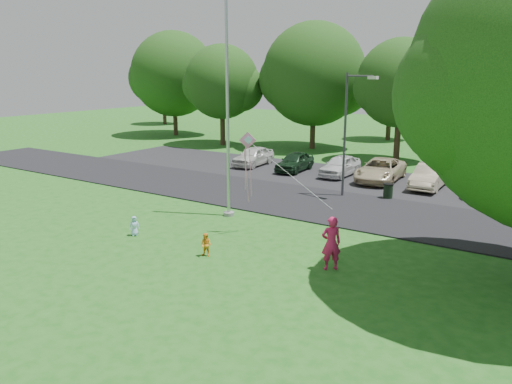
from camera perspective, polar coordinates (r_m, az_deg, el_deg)
The scene contains 13 objects.
ground at distance 17.16m, azimuth -3.62°, elevation -8.46°, with size 120.00×120.00×0.00m, color #1C5B18.
park_road at distance 24.55m, azimuth 9.10°, elevation -1.66°, with size 60.00×6.00×0.06m, color black.
parking_strip at distance 30.44m, azimuth 14.18°, elevation 1.09°, with size 42.00×7.00×0.06m, color black.
flagpole at distance 22.11m, azimuth -3.25°, elevation 7.72°, with size 0.50×0.50×10.00m.
street_lamp at distance 25.92m, azimuth 10.63°, elevation 7.64°, with size 1.78×0.52×6.37m.
trash_can at distance 26.58m, azimuth 14.86°, elevation 0.08°, with size 0.51×0.51×0.81m.
tree_row at distance 37.75m, azimuth 21.56°, elevation 11.64°, with size 64.35×11.94×10.88m.
horizon_trees at distance 46.91m, azimuth 26.95°, elevation 9.62°, with size 77.46×7.20×7.02m.
parked_cars at distance 30.13m, azimuth 15.81°, elevation 2.18°, with size 19.79×4.97×1.34m.
woman at distance 16.74m, azimuth 8.58°, elevation -5.81°, with size 0.67×0.44×1.84m, color #D31C56.
child_yellow at distance 17.92m, azimuth -5.73°, elevation -6.04°, with size 0.42×0.33×0.86m, color #FF9D28.
child_blue at distance 20.62m, azimuth -13.72°, elevation -3.79°, with size 0.39×0.26×0.81m, color #A6D4FF.
kite at distance 19.55m, azimuth -0.85°, elevation 4.66°, with size 4.73×1.89×2.91m.
Camera 1 is at (9.62, -12.65, 6.47)m, focal length 35.00 mm.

